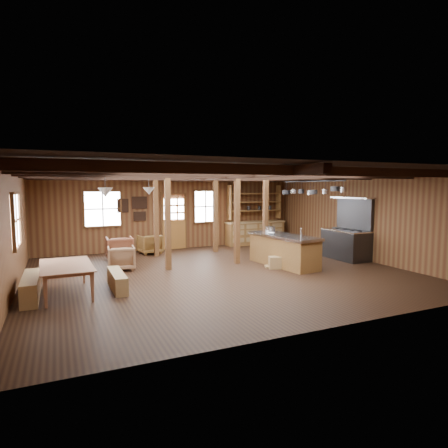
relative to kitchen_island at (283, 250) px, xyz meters
The scene contains 22 objects.
room 2.33m from the kitchen_island, behind, with size 10.04×9.04×2.84m.
ceiling_joists 3.07m from the kitchen_island, behind, with size 9.80×8.82×0.18m.
timber_posts 2.70m from the kitchen_island, 129.52° to the left, with size 3.95×2.35×2.80m.
back_door 4.85m from the kitchen_island, 116.27° to the left, with size 1.02×0.08×2.15m.
window_back_left 6.52m from the kitchen_island, 137.50° to the left, with size 1.32×0.06×1.32m.
window_back_right 4.56m from the kitchen_island, 100.92° to the left, with size 1.02×0.06×1.32m.
window_left 7.20m from the kitchen_island, behind, with size 0.14×1.24×1.32m.
notice_boards 5.78m from the kitchen_island, 129.98° to the left, with size 1.08×0.03×0.90m.
back_counter 4.28m from the kitchen_island, 72.82° to the left, with size 2.55×0.60×2.45m.
pendant_lamps 4.81m from the kitchen_island, 168.65° to the left, with size 1.86×2.36×0.66m.
pot_rack 2.14m from the kitchen_island, 12.87° to the left, with size 0.43×3.00×0.45m.
kitchen_island is the anchor object (origin of this frame).
step_stool 0.62m from the kitchen_island, 149.63° to the right, with size 0.40×0.28×0.35m, color #9D7C47.
commercial_range 2.52m from the kitchen_island, ahead, with size 0.85×1.66×2.04m.
dining_table 6.07m from the kitchen_island, behind, with size 1.91×1.06×0.67m, color #9B6446.
bench_wall 6.82m from the kitchen_island, behind, with size 0.33×1.74×0.48m, color #9D7C47.
bench_aisle 5.04m from the kitchen_island, behind, with size 0.28×1.48×0.41m, color #9D7C47.
armchair_a 5.27m from the kitchen_island, 146.65° to the left, with size 0.82×0.84×0.77m, color brown.
armchair_b 4.90m from the kitchen_island, 131.31° to the left, with size 0.73×0.75×0.68m, color brown.
armchair_c 4.79m from the kitchen_island, 163.27° to the left, with size 0.73×0.76×0.69m, color brown.
counter_pot 0.91m from the kitchen_island, 92.83° to the left, with size 0.30×0.30×0.18m, color silver.
bowl 0.63m from the kitchen_island, 142.37° to the left, with size 0.24×0.24×0.06m, color silver.
Camera 1 is at (-4.07, -9.35, 2.38)m, focal length 30.00 mm.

